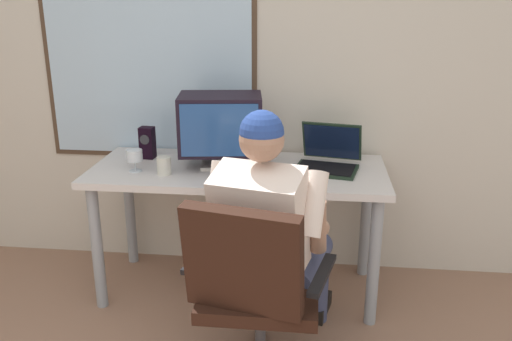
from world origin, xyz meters
TOP-DOWN VIEW (x-y plane):
  - wall_rear at (-0.02, 2.46)m, footprint 5.80×0.08m
  - desk at (0.15, 2.07)m, footprint 1.63×0.68m
  - office_chair at (0.33, 1.26)m, footprint 0.67×0.61m
  - person_seated at (0.38, 1.52)m, footprint 0.61×0.88m
  - crt_monitor at (0.05, 2.08)m, footprint 0.48×0.36m
  - laptop at (0.65, 2.14)m, footprint 0.39×0.40m
  - wine_glass at (-0.40, 1.95)m, footprint 0.09×0.09m
  - desk_speaker at (-0.40, 2.20)m, footprint 0.09×0.08m
  - coffee_mug at (-0.23, 1.92)m, footprint 0.08×0.08m

SIDE VIEW (x-z plane):
  - office_chair at x=0.33m, z-range 0.06..0.97m
  - person_seated at x=0.38m, z-range 0.02..1.25m
  - desk at x=0.15m, z-range 0.28..1.04m
  - coffee_mug at x=-0.23m, z-range 0.76..0.85m
  - laptop at x=0.65m, z-range 0.70..0.94m
  - wine_glass at x=-0.40m, z-range 0.78..0.90m
  - desk_speaker at x=-0.40m, z-range 0.76..0.94m
  - crt_monitor at x=0.05m, z-range 0.80..1.20m
  - wall_rear at x=-0.02m, z-range 0.00..2.53m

